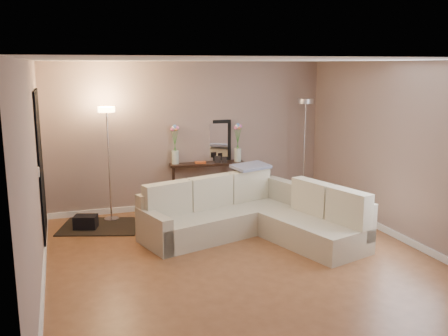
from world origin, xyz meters
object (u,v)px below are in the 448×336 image
object	(u,v)px
sectional_sofa	(252,216)
console_table	(202,182)
floor_lamp_unlit	(305,130)
floor_lamp_lit	(108,141)

from	to	relation	value
sectional_sofa	console_table	size ratio (longest dim) A/B	2.21
sectional_sofa	floor_lamp_unlit	bearing A→B (deg)	41.53
sectional_sofa	floor_lamp_unlit	xyz separation A→B (m)	(1.57, 1.39, 1.06)
sectional_sofa	console_table	distance (m)	1.76
sectional_sofa	floor_lamp_lit	xyz separation A→B (m)	(-1.94, 1.47, 1.01)
floor_lamp_lit	sectional_sofa	bearing A→B (deg)	-37.25
sectional_sofa	console_table	bearing A→B (deg)	99.21
floor_lamp_lit	floor_lamp_unlit	size ratio (longest dim) A/B	0.97
sectional_sofa	console_table	xyz separation A→B (m)	(-0.28, 1.73, 0.14)
sectional_sofa	floor_lamp_unlit	world-z (taller)	floor_lamp_unlit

